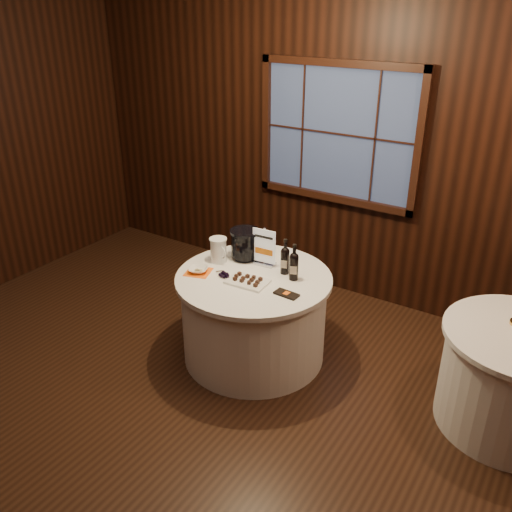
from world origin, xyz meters
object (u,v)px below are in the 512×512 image
Objects in this scene: port_bottle_left at (285,259)px; cracker_bowl at (198,270)px; grape_bunch at (226,274)px; glass_pitcher at (219,250)px; sign_stand at (264,252)px; port_bottle_right at (294,264)px; chocolate_plate at (247,281)px; main_table at (254,316)px; chocolate_box at (286,294)px; ice_bucket at (245,244)px.

port_bottle_left reaches higher than cracker_bowl.
grape_bunch is 0.87× the size of glass_pitcher.
port_bottle_right is (0.33, -0.09, 0.02)m from sign_stand.
port_bottle_right is at bearing 42.23° from chocolate_plate.
port_bottle_right is at bearing -19.77° from sign_stand.
cracker_bowl reaches higher than main_table.
sign_stand reaches higher than chocolate_box.
ice_bucket is at bearing 145.18° from port_bottle_right.
grape_bunch is (-0.15, -0.35, -0.09)m from sign_stand.
grape_bunch is at bearing -175.97° from chocolate_box.
main_table is at bearing -44.31° from ice_bucket.
sign_stand is at bearing 99.57° from chocolate_plate.
port_bottle_right is 1.43× the size of glass_pitcher.
ice_bucket reaches higher than chocolate_plate.
chocolate_box is 0.80m from cracker_bowl.
port_bottle_right is 0.70m from glass_pitcher.
cracker_bowl is (-0.80, -0.07, 0.01)m from chocolate_box.
port_bottle_right is 0.55m from ice_bucket.
grape_bunch is at bearing 14.80° from cracker_bowl.
chocolate_plate is 2.18× the size of cracker_bowl.
sign_stand reaches higher than cracker_bowl.
main_table is 5.97× the size of glass_pitcher.
main_table is 6.88× the size of grape_bunch.
port_bottle_left reaches higher than main_table.
sign_stand is 0.35m from port_bottle_right.
glass_pitcher reaches higher than cracker_bowl.
chocolate_box is (0.42, -0.34, -0.11)m from sign_stand.
ice_bucket is at bearing 153.35° from chocolate_box.
chocolate_plate is 0.36m from chocolate_box.
main_table is at bearing 33.92° from grape_bunch.
sign_stand is at bearing 66.74° from grape_bunch.
chocolate_box is 1.01× the size of grape_bunch.
chocolate_box is 1.22× the size of cracker_bowl.
ice_bucket is at bearing 135.69° from main_table.
grape_bunch is 0.24m from cracker_bowl.
cracker_bowl is at bearing -112.84° from ice_bucket.
port_bottle_left reaches higher than ice_bucket.
glass_pitcher reaches higher than grape_bunch.
sign_stand reaches higher than chocolate_plate.
port_bottle_left is 1.96× the size of cracker_bowl.
ice_bucket is at bearing 67.16° from cracker_bowl.
cracker_bowl is at bearing -155.93° from main_table.
grape_bunch is at bearing -81.53° from ice_bucket.
port_bottle_left is 1.63× the size of grape_bunch.
chocolate_plate is at bearing 0.92° from glass_pitcher.
port_bottle_left is 0.43m from ice_bucket.
port_bottle_left is 0.38m from chocolate_box.
chocolate_box is (0.19, -0.31, -0.12)m from port_bottle_left.
ice_bucket reaches higher than chocolate_box.
port_bottle_left is 0.50m from grape_bunch.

